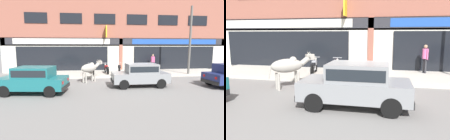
{
  "view_description": "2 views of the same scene",
  "coord_description": "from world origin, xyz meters",
  "views": [
    {
      "loc": [
        -3.0,
        -11.72,
        2.53
      ],
      "look_at": [
        -1.5,
        1.0,
        0.82
      ],
      "focal_mm": 28.0,
      "sensor_mm": 36.0,
      "label": 1
    },
    {
      "loc": [
        1.03,
        -7.85,
        2.37
      ],
      "look_at": [
        -0.97,
        1.0,
        0.87
      ],
      "focal_mm": 35.0,
      "sensor_mm": 36.0,
      "label": 2
    }
  ],
  "objects": [
    {
      "name": "motorcycle_0",
      "position": [
        -2.97,
        3.7,
        0.57
      ],
      "size": [
        0.55,
        1.8,
        0.88
      ],
      "color": "black",
      "rests_on": "sidewalk"
    },
    {
      "name": "shop_building",
      "position": [
        -0.0,
        6.22,
        4.14
      ],
      "size": [
        23.0,
        1.4,
        8.73
      ],
      "color": "#8E5142",
      "rests_on": "ground"
    },
    {
      "name": "car_2",
      "position": [
        0.08,
        -1.0,
        0.81
      ],
      "size": [
        3.62,
        1.63,
        1.46
      ],
      "color": "black",
      "rests_on": "ground"
    },
    {
      "name": "pedestrian",
      "position": [
        3.12,
        5.16,
        1.16
      ],
      "size": [
        0.32,
        0.46,
        1.6
      ],
      "color": "#2D2D33",
      "rests_on": "sidewalk"
    },
    {
      "name": "cow",
      "position": [
        -3.11,
        0.84,
        1.01
      ],
      "size": [
        1.7,
        1.65,
        1.61
      ],
      "color": "#9E998E",
      "rests_on": "ground"
    },
    {
      "name": "ground_plane",
      "position": [
        0.0,
        0.0,
        0.0
      ],
      "size": [
        90.0,
        90.0,
        0.0
      ],
      "primitive_type": "plane",
      "color": "slate"
    },
    {
      "name": "motorcycle_1",
      "position": [
        -1.68,
        3.62,
        0.57
      ],
      "size": [
        0.52,
        1.81,
        0.88
      ],
      "color": "black",
      "rests_on": "sidewalk"
    },
    {
      "name": "sidewalk",
      "position": [
        0.0,
        4.08,
        0.09
      ],
      "size": [
        19.0,
        3.76,
        0.18
      ],
      "primitive_type": "cube",
      "color": "#B7AFA3",
      "rests_on": "ground"
    },
    {
      "name": "motorcycle_2",
      "position": [
        -0.53,
        3.72,
        0.57
      ],
      "size": [
        0.52,
        1.81,
        0.88
      ],
      "color": "black",
      "rests_on": "sidewalk"
    }
  ]
}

